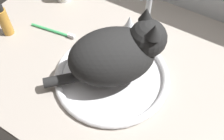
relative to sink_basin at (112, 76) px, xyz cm
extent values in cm
cube|color=#ADA399|center=(-0.66, 6.75, -2.53)|extent=(116.10, 76.51, 3.00)
torus|color=white|center=(0.00, 0.00, 0.15)|extent=(37.18, 37.18, 2.36)
cylinder|color=white|center=(0.00, 0.00, -0.73)|extent=(33.64, 33.64, 0.60)
cylinder|color=silver|center=(0.00, 23.12, 0.12)|extent=(4.00, 4.00, 2.29)
cylinder|color=silver|center=(0.00, 23.12, 10.59)|extent=(2.00, 2.00, 18.64)
cylinder|color=silver|center=(-6.63, 23.12, -0.23)|extent=(3.20, 3.20, 1.60)
cone|color=silver|center=(-6.63, 23.12, 2.69)|extent=(2.88, 2.88, 4.23)
cylinder|color=silver|center=(6.63, 23.12, -0.23)|extent=(3.20, 3.20, 1.60)
cone|color=silver|center=(6.63, 23.12, 2.69)|extent=(2.88, 2.88, 4.23)
ellipsoid|color=black|center=(0.00, 0.00, 9.59)|extent=(31.22, 31.28, 16.51)
sphere|color=black|center=(7.34, 7.41, 14.61)|extent=(11.14, 11.14, 11.14)
cone|color=black|center=(4.96, 9.76, 20.60)|extent=(4.23, 4.23, 4.18)
cone|color=black|center=(9.71, 5.06, 20.60)|extent=(4.23, 4.23, 4.18)
ellipsoid|color=silver|center=(10.28, 10.38, 13.50)|extent=(5.68, 5.67, 3.57)
ellipsoid|color=silver|center=(6.42, 6.49, 8.76)|extent=(12.22, 12.20, 9.08)
cylinder|color=black|center=(-10.70, -10.81, 2.93)|extent=(10.84, 10.91, 3.20)
cylinder|color=gold|center=(-43.70, -2.71, 4.26)|extent=(3.84, 3.84, 10.58)
cylinder|color=#3FB266|center=(-31.25, 6.00, -0.53)|extent=(15.76, 3.39, 1.00)
cube|color=white|center=(-22.16, 7.40, 0.07)|extent=(2.75, 1.58, 1.20)
camera|label=1|loc=(25.42, -41.09, 66.89)|focal=40.92mm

